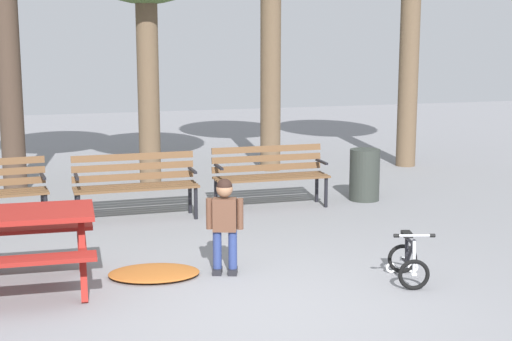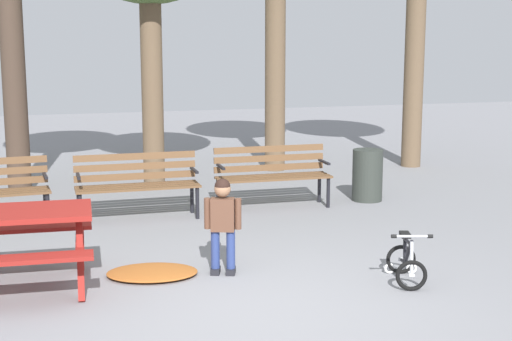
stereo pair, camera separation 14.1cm
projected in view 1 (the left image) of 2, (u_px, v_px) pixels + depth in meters
name	position (u px, v px, depth m)	size (l,w,h in m)	color
ground	(259.00, 312.00, 6.50)	(36.00, 36.00, 0.00)	gray
park_bench_left	(135.00, 181.00, 9.75)	(1.60, 0.47, 0.85)	brown
park_bench_right	(270.00, 171.00, 10.44)	(1.61, 0.49, 0.85)	brown
child_standing	(225.00, 219.00, 7.44)	(0.36, 0.23, 0.98)	navy
kids_bicycle	(408.00, 261.00, 7.28)	(0.49, 0.62, 0.54)	black
leaf_pile	(154.00, 273.00, 7.45)	(0.91, 0.64, 0.07)	#9E5623
trash_bin	(365.00, 175.00, 10.90)	(0.44, 0.44, 0.75)	#2D332D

